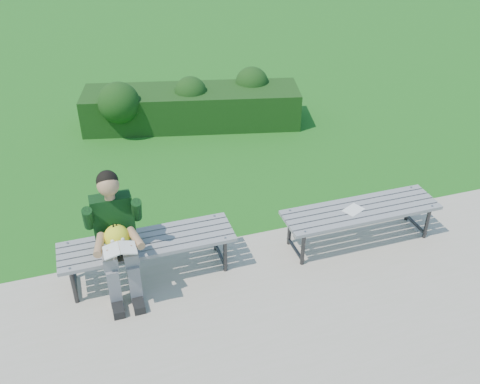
{
  "coord_description": "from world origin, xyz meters",
  "views": [
    {
      "loc": [
        -1.21,
        -4.78,
        3.85
      ],
      "look_at": [
        0.28,
        -0.19,
        0.77
      ],
      "focal_mm": 40.0,
      "sensor_mm": 36.0,
      "label": 1
    }
  ],
  "objects": [
    {
      "name": "seated_boy",
      "position": [
        -1.08,
        -0.43,
        0.71
      ],
      "size": [
        0.56,
        0.76,
        1.31
      ],
      "color": "slate",
      "rests_on": "walkway"
    },
    {
      "name": "walkway",
      "position": [
        0.0,
        -1.75,
        0.01
      ],
      "size": [
        30.0,
        3.5,
        0.02
      ],
      "color": "beige",
      "rests_on": "ground"
    },
    {
      "name": "paper_sheet",
      "position": [
        1.51,
        -0.49,
        0.47
      ],
      "size": [
        0.27,
        0.24,
        0.01
      ],
      "color": "white",
      "rests_on": "bench_right"
    },
    {
      "name": "bench_right",
      "position": [
        1.61,
        -0.49,
        0.42
      ],
      "size": [
        1.8,
        0.5,
        0.46
      ],
      "color": "gray",
      "rests_on": "walkway"
    },
    {
      "name": "bench_left",
      "position": [
        -0.78,
        -0.33,
        0.42
      ],
      "size": [
        1.8,
        0.5,
        0.46
      ],
      "color": "gray",
      "rests_on": "walkway"
    },
    {
      "name": "hedge",
      "position": [
        0.49,
        3.21,
        0.37
      ],
      "size": [
        3.6,
        1.66,
        0.89
      ],
      "color": "#144418",
      "rests_on": "ground"
    },
    {
      "name": "ground",
      "position": [
        0.0,
        0.0,
        0.0
      ],
      "size": [
        80.0,
        80.0,
        0.0
      ],
      "color": "#257625",
      "rests_on": "ground"
    }
  ]
}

